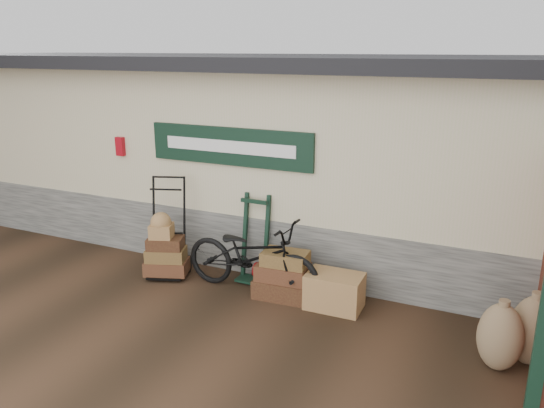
{
  "coord_description": "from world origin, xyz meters",
  "views": [
    {
      "loc": [
        3.43,
        -5.65,
        3.32
      ],
      "look_at": [
        0.41,
        0.9,
        1.19
      ],
      "focal_mm": 35.0,
      "sensor_mm": 36.0,
      "label": 1
    }
  ],
  "objects_px": {
    "porter_trolley": "(168,226)",
    "suitcase_stack": "(283,274)",
    "bicycle": "(252,252)",
    "wicker_hamper": "(334,291)",
    "green_barrow": "(254,238)"
  },
  "relations": [
    {
      "from": "suitcase_stack",
      "to": "wicker_hamper",
      "type": "xyz_separation_m",
      "value": [
        0.75,
        -0.01,
        -0.1
      ]
    },
    {
      "from": "wicker_hamper",
      "to": "suitcase_stack",
      "type": "bearing_deg",
      "value": 178.95
    },
    {
      "from": "suitcase_stack",
      "to": "green_barrow",
      "type": "bearing_deg",
      "value": 149.8
    },
    {
      "from": "porter_trolley",
      "to": "suitcase_stack",
      "type": "distance_m",
      "value": 1.94
    },
    {
      "from": "porter_trolley",
      "to": "suitcase_stack",
      "type": "height_order",
      "value": "porter_trolley"
    },
    {
      "from": "green_barrow",
      "to": "bicycle",
      "type": "height_order",
      "value": "green_barrow"
    },
    {
      "from": "suitcase_stack",
      "to": "wicker_hamper",
      "type": "bearing_deg",
      "value": -1.05
    },
    {
      "from": "suitcase_stack",
      "to": "bicycle",
      "type": "bearing_deg",
      "value": -173.32
    },
    {
      "from": "green_barrow",
      "to": "suitcase_stack",
      "type": "bearing_deg",
      "value": -29.07
    },
    {
      "from": "porter_trolley",
      "to": "bicycle",
      "type": "bearing_deg",
      "value": -23.09
    },
    {
      "from": "bicycle",
      "to": "porter_trolley",
      "type": "bearing_deg",
      "value": 90.13
    },
    {
      "from": "porter_trolley",
      "to": "wicker_hamper",
      "type": "distance_m",
      "value": 2.7
    },
    {
      "from": "porter_trolley",
      "to": "bicycle",
      "type": "distance_m",
      "value": 1.46
    },
    {
      "from": "porter_trolley",
      "to": "suitcase_stack",
      "type": "relative_size",
      "value": 1.97
    },
    {
      "from": "suitcase_stack",
      "to": "wicker_hamper",
      "type": "height_order",
      "value": "suitcase_stack"
    }
  ]
}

